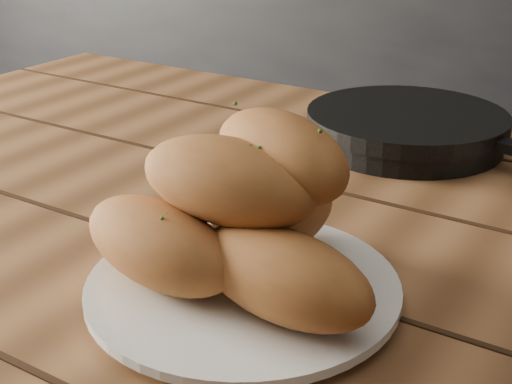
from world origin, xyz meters
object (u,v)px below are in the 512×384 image
(bread_rolls, at_px, (243,215))
(skillet, at_px, (408,128))
(table, at_px, (338,319))
(plate, at_px, (243,290))

(bread_rolls, xyz_separation_m, skillet, (-0.02, 0.43, -0.05))
(table, xyz_separation_m, plate, (-0.02, -0.14, 0.10))
(skillet, bearing_deg, table, -80.80)
(bread_rolls, bearing_deg, table, 80.32)
(table, distance_m, skillet, 0.31)
(table, bearing_deg, skillet, 99.20)
(plate, height_order, skillet, skillet)
(table, relative_size, skillet, 4.09)
(table, xyz_separation_m, bread_rolls, (-0.02, -0.14, 0.17))
(bread_rolls, relative_size, skillet, 0.70)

